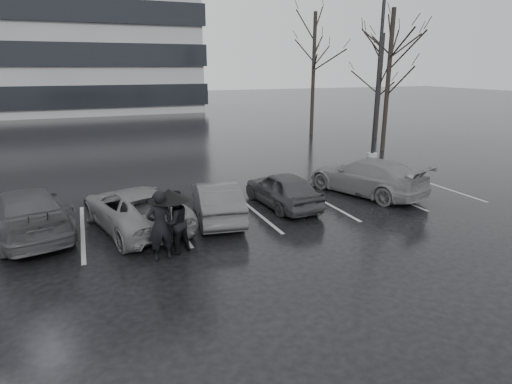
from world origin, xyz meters
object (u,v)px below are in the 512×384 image
object	(u,v)px
tree_north	(313,75)
car_main	(283,189)
pedestrian_left	(160,226)
car_west_a	(217,200)
car_west_c	(26,212)
car_east	(366,176)
lamp_post	(379,70)
pedestrian_right	(175,222)
car_west_b	(135,208)
tree_ne	(379,87)
tree_east	(388,82)

from	to	relation	value
tree_north	car_main	bearing A→B (deg)	-122.48
car_main	pedestrian_left	distance (m)	5.62
car_west_a	car_west_c	world-z (taller)	car_west_c
car_west_c	pedestrian_left	bearing A→B (deg)	122.51
car_west_a	car_east	xyz separation A→B (m)	(6.30, 0.59, 0.07)
lamp_post	pedestrian_right	bearing A→B (deg)	-146.01
car_west_a	car_west_c	distance (m)	5.69
pedestrian_right	tree_north	size ratio (longest dim) A/B	0.20
pedestrian_right	car_west_b	bearing A→B (deg)	-97.19
car_main	lamp_post	xyz separation A→B (m)	(8.43, 6.09, 4.04)
car_west_b	pedestrian_right	bearing A→B (deg)	94.73
tree_ne	car_west_b	bearing A→B (deg)	-146.63
pedestrian_left	pedestrian_right	xyz separation A→B (m)	(0.44, 0.29, -0.06)
car_west_c	tree_east	distance (m)	20.11
car_west_a	pedestrian_left	distance (m)	3.35
car_east	tree_ne	bearing A→B (deg)	-147.60
pedestrian_left	tree_east	xyz separation A→B (m)	(15.09, 10.41, 3.07)
car_east	lamp_post	distance (m)	8.52
tree_east	car_west_b	bearing A→B (deg)	-153.15
car_east	tree_east	bearing A→B (deg)	-150.74
tree_ne	tree_north	bearing A→B (deg)	139.40
car_west_c	pedestrian_right	world-z (taller)	pedestrian_right
car_west_b	pedestrian_right	size ratio (longest dim) A/B	2.70
car_west_c	pedestrian_right	xyz separation A→B (m)	(3.82, -2.90, 0.16)
tree_north	car_east	bearing A→B (deg)	-111.12
car_main	car_west_a	size ratio (longest dim) A/B	0.97
car_main	car_west_b	world-z (taller)	car_west_b
pedestrian_left	car_west_c	bearing A→B (deg)	-52.69
car_west_c	tree_north	world-z (taller)	tree_north
car_west_b	tree_ne	world-z (taller)	tree_ne
car_east	pedestrian_right	bearing A→B (deg)	-0.21
car_west_b	tree_east	distance (m)	17.63
tree_east	car_main	bearing A→B (deg)	-143.65
pedestrian_left	tree_north	xyz separation A→B (m)	(14.09, 17.41, 3.32)
car_east	car_west_a	bearing A→B (deg)	-13.66
car_west_c	car_west_b	bearing A→B (deg)	154.58
car_main	pedestrian_left	world-z (taller)	pedestrian_left
car_west_c	tree_north	size ratio (longest dim) A/B	0.58
car_west_c	tree_east	size ratio (longest dim) A/B	0.61
car_west_b	pedestrian_right	distance (m)	2.44
car_west_b	tree_north	distance (m)	21.00
car_west_b	tree_ne	xyz separation A→B (m)	(17.94, 11.82, 2.85)
car_west_c	tree_ne	bearing A→B (deg)	-166.00
tree_north	car_west_a	bearing A→B (deg)	-128.39
pedestrian_left	tree_ne	world-z (taller)	tree_ne
car_west_b	tree_ne	bearing A→B (deg)	-160.82
car_west_a	pedestrian_right	distance (m)	2.84
pedestrian_right	tree_ne	xyz separation A→B (m)	(17.16, 14.11, 2.63)
pedestrian_right	tree_ne	size ratio (longest dim) A/B	0.25
car_west_b	tree_north	xyz separation A→B (m)	(14.44, 14.82, 3.60)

